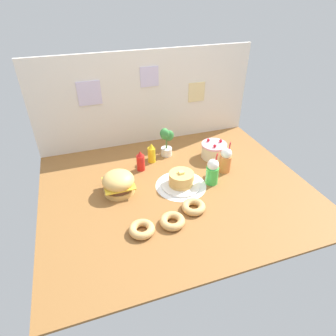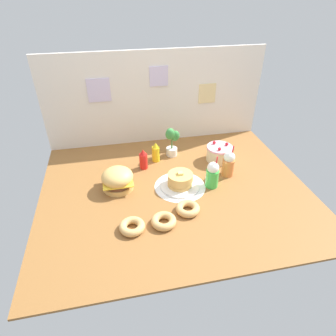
{
  "view_description": "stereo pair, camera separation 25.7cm",
  "coord_description": "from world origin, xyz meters",
  "px_view_note": "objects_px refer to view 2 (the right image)",
  "views": [
    {
      "loc": [
        -0.73,
        -1.91,
        1.59
      ],
      "look_at": [
        -0.04,
        0.13,
        0.15
      ],
      "focal_mm": 30.51,
      "sensor_mm": 36.0,
      "label": 1
    },
    {
      "loc": [
        -0.48,
        -1.98,
        1.59
      ],
      "look_at": [
        -0.04,
        0.13,
        0.15
      ],
      "focal_mm": 30.51,
      "sensor_mm": 36.0,
      "label": 2
    }
  ],
  "objects_px": {
    "ketchup_bottle": "(143,160)",
    "burger": "(118,179)",
    "donut_pink_glaze": "(132,226)",
    "donut_vanilla": "(188,208)",
    "potted_plant": "(172,141)",
    "orange_float_cup": "(228,164)",
    "pancake_stack": "(180,181)",
    "cream_soda_cup": "(212,175)",
    "layer_cake": "(219,153)",
    "mustard_bottle": "(156,152)",
    "donut_chocolate": "(164,221)"
  },
  "relations": [
    {
      "from": "orange_float_cup",
      "to": "pancake_stack",
      "type": "bearing_deg",
      "value": -169.33
    },
    {
      "from": "ketchup_bottle",
      "to": "donut_chocolate",
      "type": "relative_size",
      "value": 1.08
    },
    {
      "from": "cream_soda_cup",
      "to": "potted_plant",
      "type": "distance_m",
      "value": 0.66
    },
    {
      "from": "donut_pink_glaze",
      "to": "ketchup_bottle",
      "type": "bearing_deg",
      "value": 76.34
    },
    {
      "from": "donut_pink_glaze",
      "to": "donut_vanilla",
      "type": "bearing_deg",
      "value": 13.12
    },
    {
      "from": "pancake_stack",
      "to": "orange_float_cup",
      "type": "distance_m",
      "value": 0.5
    },
    {
      "from": "potted_plant",
      "to": "donut_pink_glaze",
      "type": "bearing_deg",
      "value": -117.58
    },
    {
      "from": "orange_float_cup",
      "to": "donut_pink_glaze",
      "type": "bearing_deg",
      "value": -151.08
    },
    {
      "from": "orange_float_cup",
      "to": "donut_vanilla",
      "type": "height_order",
      "value": "orange_float_cup"
    },
    {
      "from": "ketchup_bottle",
      "to": "orange_float_cup",
      "type": "bearing_deg",
      "value": -19.8
    },
    {
      "from": "pancake_stack",
      "to": "donut_vanilla",
      "type": "height_order",
      "value": "pancake_stack"
    },
    {
      "from": "burger",
      "to": "donut_chocolate",
      "type": "relative_size",
      "value": 1.43
    },
    {
      "from": "cream_soda_cup",
      "to": "donut_chocolate",
      "type": "bearing_deg",
      "value": -143.21
    },
    {
      "from": "ketchup_bottle",
      "to": "burger",
      "type": "bearing_deg",
      "value": -134.08
    },
    {
      "from": "pancake_stack",
      "to": "ketchup_bottle",
      "type": "bearing_deg",
      "value": 127.19
    },
    {
      "from": "ketchup_bottle",
      "to": "layer_cake",
      "type": "bearing_deg",
      "value": -0.72
    },
    {
      "from": "donut_vanilla",
      "to": "potted_plant",
      "type": "xyz_separation_m",
      "value": [
        0.06,
        0.9,
        0.14
      ]
    },
    {
      "from": "burger",
      "to": "potted_plant",
      "type": "bearing_deg",
      "value": 38.1
    },
    {
      "from": "layer_cake",
      "to": "ketchup_bottle",
      "type": "relative_size",
      "value": 1.25
    },
    {
      "from": "pancake_stack",
      "to": "layer_cake",
      "type": "bearing_deg",
      "value": 35.71
    },
    {
      "from": "pancake_stack",
      "to": "donut_vanilla",
      "type": "distance_m",
      "value": 0.34
    },
    {
      "from": "donut_chocolate",
      "to": "potted_plant",
      "type": "xyz_separation_m",
      "value": [
        0.28,
        1.0,
        0.14
      ]
    },
    {
      "from": "pancake_stack",
      "to": "cream_soda_cup",
      "type": "height_order",
      "value": "cream_soda_cup"
    },
    {
      "from": "mustard_bottle",
      "to": "donut_vanilla",
      "type": "distance_m",
      "value": 0.83
    },
    {
      "from": "potted_plant",
      "to": "cream_soda_cup",
      "type": "bearing_deg",
      "value": -68.58
    },
    {
      "from": "cream_soda_cup",
      "to": "donut_vanilla",
      "type": "relative_size",
      "value": 1.61
    },
    {
      "from": "cream_soda_cup",
      "to": "ketchup_bottle",
      "type": "bearing_deg",
      "value": 143.5
    },
    {
      "from": "donut_vanilla",
      "to": "orange_float_cup",
      "type": "bearing_deg",
      "value": 40.09
    },
    {
      "from": "donut_chocolate",
      "to": "layer_cake",
      "type": "bearing_deg",
      "value": 47.19
    },
    {
      "from": "mustard_bottle",
      "to": "cream_soda_cup",
      "type": "bearing_deg",
      "value": -51.32
    },
    {
      "from": "pancake_stack",
      "to": "donut_chocolate",
      "type": "height_order",
      "value": "pancake_stack"
    },
    {
      "from": "donut_chocolate",
      "to": "pancake_stack",
      "type": "bearing_deg",
      "value": 61.58
    },
    {
      "from": "ketchup_bottle",
      "to": "donut_pink_glaze",
      "type": "relative_size",
      "value": 1.08
    },
    {
      "from": "burger",
      "to": "ketchup_bottle",
      "type": "distance_m",
      "value": 0.39
    },
    {
      "from": "potted_plant",
      "to": "donut_chocolate",
      "type": "bearing_deg",
      "value": -105.75
    },
    {
      "from": "burger",
      "to": "ketchup_bottle",
      "type": "relative_size",
      "value": 1.33
    },
    {
      "from": "cream_soda_cup",
      "to": "orange_float_cup",
      "type": "bearing_deg",
      "value": 33.93
    },
    {
      "from": "burger",
      "to": "pancake_stack",
      "type": "height_order",
      "value": "burger"
    },
    {
      "from": "cream_soda_cup",
      "to": "potted_plant",
      "type": "xyz_separation_m",
      "value": [
        -0.24,
        0.61,
        0.05
      ]
    },
    {
      "from": "mustard_bottle",
      "to": "orange_float_cup",
      "type": "height_order",
      "value": "orange_float_cup"
    },
    {
      "from": "layer_cake",
      "to": "orange_float_cup",
      "type": "distance_m",
      "value": 0.27
    },
    {
      "from": "ketchup_bottle",
      "to": "donut_pink_glaze",
      "type": "height_order",
      "value": "ketchup_bottle"
    },
    {
      "from": "pancake_stack",
      "to": "orange_float_cup",
      "type": "relative_size",
      "value": 1.13
    },
    {
      "from": "layer_cake",
      "to": "donut_chocolate",
      "type": "height_order",
      "value": "layer_cake"
    },
    {
      "from": "potted_plant",
      "to": "pancake_stack",
      "type": "bearing_deg",
      "value": -94.61
    },
    {
      "from": "layer_cake",
      "to": "donut_pink_glaze",
      "type": "xyz_separation_m",
      "value": [
        -0.98,
        -0.81,
        -0.05
      ]
    },
    {
      "from": "cream_soda_cup",
      "to": "orange_float_cup",
      "type": "height_order",
      "value": "same"
    },
    {
      "from": "orange_float_cup",
      "to": "donut_pink_glaze",
      "type": "height_order",
      "value": "orange_float_cup"
    },
    {
      "from": "ketchup_bottle",
      "to": "cream_soda_cup",
      "type": "distance_m",
      "value": 0.7
    },
    {
      "from": "layer_cake",
      "to": "cream_soda_cup",
      "type": "height_order",
      "value": "cream_soda_cup"
    }
  ]
}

